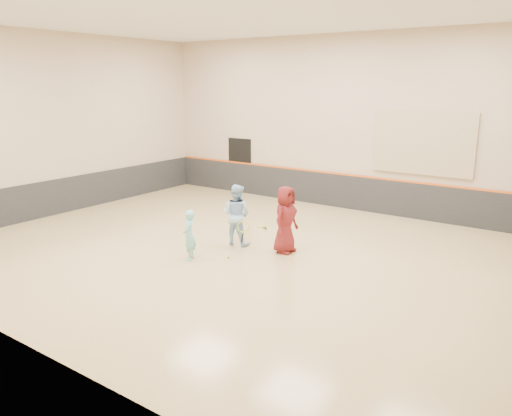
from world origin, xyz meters
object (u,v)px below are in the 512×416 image
Objects in this scene: girl at (189,235)px; instructor at (236,215)px; young_man at (285,220)px; spare_racket at (261,225)px.

instructor reaches higher than girl.
young_man reaches higher than girl.
young_man reaches higher than spare_racket.
young_man is (1.65, 1.91, 0.24)m from girl.
young_man is at bearing -40.65° from spare_racket.
instructor is at bearing 97.94° from young_man.
instructor is (0.20, 1.70, 0.20)m from girl.
spare_racket is at bearing 49.32° from young_man.
girl is at bearing 139.08° from young_man.
instructor is 1.47m from young_man.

